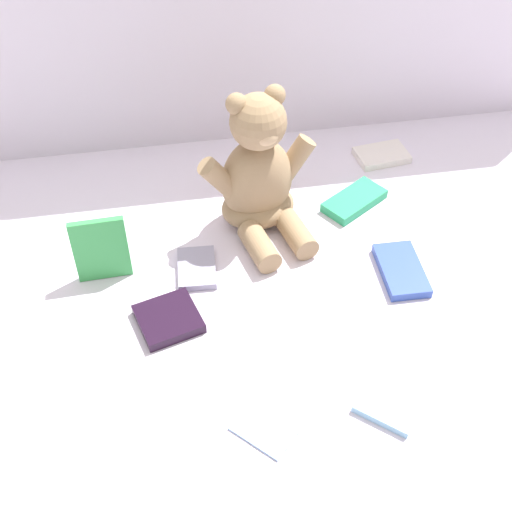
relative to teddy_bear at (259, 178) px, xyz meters
name	(u,v)px	position (x,y,z in m)	size (l,w,h in m)	color
ground_plane	(239,258)	(-0.06, -0.10, -0.11)	(3.20, 3.20, 0.00)	silver
backdrop_drape	(206,18)	(-0.06, 0.31, 0.18)	(1.79, 0.03, 0.58)	silver
teddy_bear	(259,178)	(0.00, 0.00, 0.00)	(0.24, 0.24, 0.29)	#9E7F5B
book_case_0	(270,422)	(-0.06, -0.47, -0.10)	(0.09, 0.09, 0.01)	#85A7DC
book_case_1	(168,319)	(-0.20, -0.24, -0.10)	(0.10, 0.10, 0.02)	black
book_case_2	(197,268)	(-0.14, -0.12, -0.10)	(0.07, 0.10, 0.01)	#928EA9
book_case_3	(401,270)	(0.24, -0.20, -0.10)	(0.08, 0.14, 0.02)	#314DAA
book_case_4	(354,201)	(0.20, 0.01, -0.10)	(0.07, 0.14, 0.02)	#269C63
book_case_5	(101,248)	(-0.31, -0.10, -0.04)	(0.10, 0.01, 0.13)	green
book_case_6	(396,391)	(0.14, -0.45, -0.10)	(0.09, 0.14, 0.01)	#87BDE5
book_case_7	(382,155)	(0.31, 0.16, -0.10)	(0.08, 0.11, 0.02)	silver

